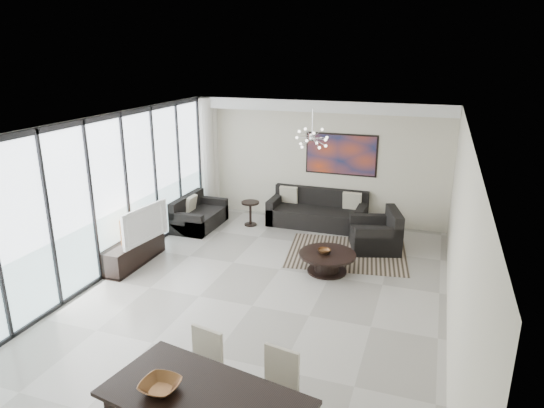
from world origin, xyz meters
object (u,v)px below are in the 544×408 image
at_px(coffee_table, 327,261).
at_px(dining_table, 205,403).
at_px(television, 140,223).
at_px(sofa_main, 318,214).
at_px(tv_console, 134,252).

xyz_separation_m(coffee_table, dining_table, (-0.13, -4.75, 0.54)).
bearing_deg(dining_table, television, 130.22).
relative_size(sofa_main, tv_console, 1.45).
xyz_separation_m(sofa_main, tv_console, (-2.84, -3.30, -0.03)).
distance_m(tv_console, dining_table, 5.24).
bearing_deg(sofa_main, tv_console, -130.73).
bearing_deg(dining_table, coffee_table, 88.45).
xyz_separation_m(tv_console, dining_table, (3.50, -3.88, 0.51)).
bearing_deg(tv_console, coffee_table, 13.50).
bearing_deg(coffee_table, television, -167.01).
distance_m(coffee_table, dining_table, 4.78).
xyz_separation_m(television, dining_table, (3.34, -3.95, -0.08)).
distance_m(sofa_main, tv_console, 4.35).
distance_m(coffee_table, tv_console, 3.73).
height_order(sofa_main, dining_table, dining_table).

